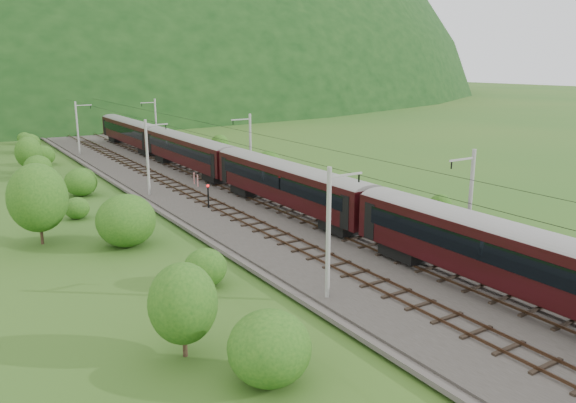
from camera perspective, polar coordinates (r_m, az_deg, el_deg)
ground at (r=38.42m, az=11.52°, el=-7.87°), size 600.00×600.00×0.00m
railbed at (r=45.59m, az=2.79°, el=-3.86°), size 14.00×220.00×0.30m
track_left at (r=44.24m, az=0.25°, el=-4.11°), size 2.40×220.00×0.27m
track_right at (r=46.89m, az=5.19°, el=-3.11°), size 2.40×220.00×0.27m
catenary_left at (r=61.17m, az=-14.03°, el=4.55°), size 2.54×192.28×8.00m
catenary_right at (r=66.02m, az=-3.90°, el=5.60°), size 2.54×192.28×8.00m
overhead_wires at (r=43.95m, az=2.90°, el=4.79°), size 4.83×198.00×0.03m
train at (r=62.21m, az=-5.77°, el=4.29°), size 3.14×149.09×5.46m
hazard_post_near at (r=64.64m, az=-9.15°, el=2.11°), size 0.15×0.15×1.37m
hazard_post_far at (r=66.05m, az=-9.51°, el=2.34°), size 0.14×0.14×1.36m
signal at (r=54.91m, az=-8.12°, el=0.74°), size 0.25×0.25×2.30m
vegetation_left at (r=47.95m, az=-18.04°, el=-1.08°), size 12.27×145.17×6.54m
vegetation_right at (r=60.62m, az=5.89°, el=1.73°), size 6.66×95.07×2.94m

